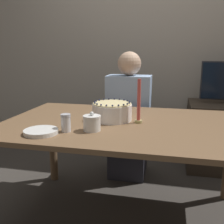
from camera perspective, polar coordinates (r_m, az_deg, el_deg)
name	(u,v)px	position (r m, az deg, el deg)	size (l,w,h in m)	color
ground_plane	(125,219)	(2.06, 2.81, -22.19)	(12.00, 12.00, 0.00)	#3D3833
wall_behind	(148,41)	(3.07, 7.79, 15.10)	(8.00, 0.05, 2.60)	#ADA393
dining_table	(126,136)	(1.77, 3.04, -5.18)	(1.64, 1.04, 0.72)	brown
cake	(112,111)	(1.79, 0.00, 0.12)	(0.27, 0.27, 0.13)	white
sugar_bowl	(92,123)	(1.56, -4.40, -2.39)	(0.11, 0.11, 0.12)	white
sugar_shaker	(66,123)	(1.56, -10.01, -2.32)	(0.06, 0.06, 0.11)	white
plate_stack	(41,132)	(1.56, -15.19, -4.14)	(0.20, 0.20, 0.02)	white
candle	(139,105)	(1.72, 5.84, 1.48)	(0.05, 0.05, 0.29)	tan
person_man_blue_shirt	(128,123)	(2.49, 3.61, -2.50)	(0.40, 0.34, 1.19)	#2D2D38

